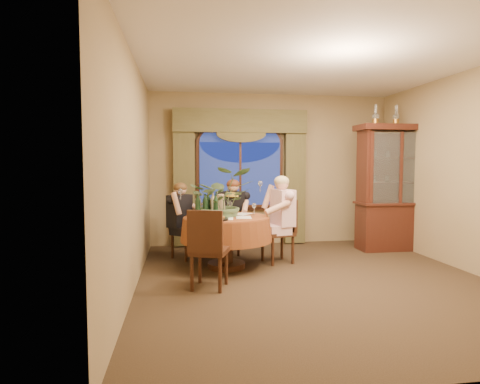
{
  "coord_description": "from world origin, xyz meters",
  "views": [
    {
      "loc": [
        -1.71,
        -4.89,
        1.5
      ],
      "look_at": [
        -0.85,
        0.79,
        1.1
      ],
      "focal_mm": 30.0,
      "sensor_mm": 36.0,
      "label": 1
    }
  ],
  "objects": [
    {
      "name": "wall_right",
      "position": [
        2.25,
        0.0,
        1.4
      ],
      "size": [
        0.0,
        5.0,
        5.0
      ],
      "primitive_type": "plane",
      "rotation": [
        1.57,
        0.0,
        -1.57
      ],
      "color": "#8C764E",
      "rests_on": "ground"
    },
    {
      "name": "person_back",
      "position": [
        -1.71,
        1.4,
        0.61
      ],
      "size": [
        0.59,
        0.59,
        1.22
      ],
      "primitive_type": null,
      "rotation": [
        0.0,
        0.0,
        -2.31
      ],
      "color": "black",
      "rests_on": "floor"
    },
    {
      "name": "cheese_platter",
      "position": [
        -1.25,
        0.44,
        0.76
      ],
      "size": [
        0.38,
        0.38,
        0.02
      ],
      "primitive_type": "cylinder",
      "color": "black",
      "rests_on": "dining_table"
    },
    {
      "name": "chair_front_left",
      "position": [
        -1.36,
        -0.12,
        0.48
      ],
      "size": [
        0.53,
        0.53,
        0.96
      ],
      "primitive_type": "cube",
      "rotation": [
        0.0,
        0.0,
        -0.33
      ],
      "color": "black",
      "rests_on": "floor"
    },
    {
      "name": "wine_bottle_1",
      "position": [
        -1.44,
        0.86,
        0.92
      ],
      "size": [
        0.07,
        0.07,
        0.33
      ],
      "primitive_type": "cylinder",
      "color": "tan",
      "rests_on": "dining_table"
    },
    {
      "name": "ceiling",
      "position": [
        0.0,
        0.0,
        2.8
      ],
      "size": [
        5.0,
        5.0,
        0.0
      ],
      "primitive_type": "plane",
      "rotation": [
        3.14,
        0.0,
        0.0
      ],
      "color": "white",
      "rests_on": "wall_back"
    },
    {
      "name": "oil_lamp_left",
      "position": [
        1.62,
        1.6,
        2.34
      ],
      "size": [
        0.11,
        0.11,
        0.34
      ],
      "primitive_type": null,
      "color": "#A5722D",
      "rests_on": "china_cabinet"
    },
    {
      "name": "tasting_paper_0",
      "position": [
        -0.82,
        0.62,
        0.75
      ],
      "size": [
        0.24,
        0.32,
        0.0
      ],
      "primitive_type": "cube",
      "rotation": [
        0.0,
        0.0,
        -0.11
      ],
      "color": "white",
      "rests_on": "dining_table"
    },
    {
      "name": "tasting_paper_1",
      "position": [
        -0.79,
        0.99,
        0.75
      ],
      "size": [
        0.35,
        0.37,
        0.0
      ],
      "primitive_type": "cube",
      "rotation": [
        0.0,
        0.0,
        -0.69
      ],
      "color": "white",
      "rests_on": "dining_table"
    },
    {
      "name": "tasting_paper_2",
      "position": [
        -1.09,
        0.54,
        0.75
      ],
      "size": [
        0.25,
        0.32,
        0.0
      ],
      "primitive_type": "cube",
      "rotation": [
        0.0,
        0.0,
        -0.13
      ],
      "color": "white",
      "rests_on": "dining_table"
    },
    {
      "name": "oil_lamp_right",
      "position": [
        2.37,
        1.6,
        2.34
      ],
      "size": [
        0.11,
        0.11,
        0.34
      ],
      "primitive_type": null,
      "color": "#A5722D",
      "rests_on": "china_cabinet"
    },
    {
      "name": "person_pink",
      "position": [
        -0.17,
        0.98,
        0.67
      ],
      "size": [
        0.53,
        0.56,
        1.33
      ],
      "primitive_type": null,
      "rotation": [
        0.0,
        0.0,
        -4.5
      ],
      "color": "beige",
      "rests_on": "floor"
    },
    {
      "name": "arched_transom",
      "position": [
        -0.6,
        2.43,
        2.08
      ],
      "size": [
        1.6,
        0.06,
        0.44
      ],
      "primitive_type": null,
      "color": "navy",
      "rests_on": "wall_back"
    },
    {
      "name": "drapery_left",
      "position": [
        -1.63,
        2.38,
        1.18
      ],
      "size": [
        0.38,
        0.14,
        2.32
      ],
      "primitive_type": "cube",
      "color": "#4B4724",
      "rests_on": "floor"
    },
    {
      "name": "person_scarf",
      "position": [
        -0.84,
        1.58,
        0.63
      ],
      "size": [
        0.54,
        0.51,
        1.26
      ],
      "primitive_type": null,
      "rotation": [
        0.0,
        0.0,
        -3.4
      ],
      "color": "black",
      "rests_on": "floor"
    },
    {
      "name": "wine_bottle_0",
      "position": [
        -1.46,
        0.73,
        0.92
      ],
      "size": [
        0.07,
        0.07,
        0.33
      ],
      "primitive_type": "cylinder",
      "color": "black",
      "rests_on": "dining_table"
    },
    {
      "name": "stoneware_vase",
      "position": [
        -1.13,
        0.9,
        0.91
      ],
      "size": [
        0.17,
        0.17,
        0.31
      ],
      "primitive_type": null,
      "color": "#9D8365",
      "rests_on": "dining_table"
    },
    {
      "name": "centerpiece_plant",
      "position": [
        -1.11,
        0.88,
        1.35
      ],
      "size": [
        0.92,
        1.02,
        0.8
      ],
      "primitive_type": "imported",
      "color": "#435C38",
      "rests_on": "dining_table"
    },
    {
      "name": "wine_glass_person_scarf",
      "position": [
        -0.94,
        1.21,
        0.84
      ],
      "size": [
        0.07,
        0.07,
        0.18
      ],
      "primitive_type": null,
      "color": "silver",
      "rests_on": "dining_table"
    },
    {
      "name": "floor",
      "position": [
        0.0,
        0.0,
        0.0
      ],
      "size": [
        5.0,
        5.0,
        0.0
      ],
      "primitive_type": "plane",
      "color": "black",
      "rests_on": "ground"
    },
    {
      "name": "dining_table",
      "position": [
        -1.05,
        0.79,
        0.38
      ],
      "size": [
        1.61,
        1.61,
        0.75
      ],
      "primitive_type": "cylinder",
      "rotation": [
        0.0,
        0.0,
        0.26
      ],
      "color": "maroon",
      "rests_on": "floor"
    },
    {
      "name": "wine_bottle_4",
      "position": [
        -1.24,
        0.87,
        0.92
      ],
      "size": [
        0.07,
        0.07,
        0.33
      ],
      "primitive_type": "cylinder",
      "color": "tan",
      "rests_on": "dining_table"
    },
    {
      "name": "chair_right",
      "position": [
        -0.24,
        0.99,
        0.48
      ],
      "size": [
        0.51,
        0.51,
        0.96
      ],
      "primitive_type": "cube",
      "rotation": [
        0.0,
        0.0,
        -4.47
      ],
      "color": "black",
      "rests_on": "floor"
    },
    {
      "name": "wall_back",
      "position": [
        0.0,
        2.5,
        1.4
      ],
      "size": [
        4.5,
        0.0,
        4.5
      ],
      "primitive_type": "plane",
      "rotation": [
        1.57,
        0.0,
        0.0
      ],
      "color": "#8C764E",
      "rests_on": "ground"
    },
    {
      "name": "wine_glass_person_pink",
      "position": [
        -0.63,
        0.88,
        0.84
      ],
      "size": [
        0.07,
        0.07,
        0.18
      ],
      "primitive_type": null,
      "color": "silver",
      "rests_on": "dining_table"
    },
    {
      "name": "china_cabinet",
      "position": [
        1.99,
        1.6,
        1.09
      ],
      "size": [
        1.35,
        0.53,
        2.17
      ],
      "primitive_type": "cube",
      "color": "#34120B",
      "rests_on": "floor"
    },
    {
      "name": "wine_glass_person_back",
      "position": [
        -1.37,
        1.08,
        0.84
      ],
      "size": [
        0.07,
        0.07,
        0.18
      ],
      "primitive_type": null,
      "color": "silver",
      "rests_on": "dining_table"
    },
    {
      "name": "oil_lamp_center",
      "position": [
        1.99,
        1.6,
        2.34
      ],
      "size": [
        0.11,
        0.11,
        0.34
      ],
      "primitive_type": null,
      "color": "#A5722D",
      "rests_on": "china_cabinet"
    },
    {
      "name": "swag_valance",
      "position": [
        -0.6,
        2.35,
        2.28
      ],
      "size": [
        2.45,
        0.16,
        0.42
      ],
      "primitive_type": null,
      "color": "#4B4724",
      "rests_on": "wall_back"
    },
    {
      "name": "wine_bottle_3",
      "position": [
        -1.3,
        0.93,
        0.92
      ],
      "size": [
        0.07,
        0.07,
        0.33
      ],
      "primitive_type": "cylinder",
      "color": "black",
      "rests_on": "dining_table"
    },
    {
      "name": "drapery_right",
      "position": [
        0.43,
        2.38,
        1.18
      ],
      "size": [
        0.38,
        0.14,
        2.32
      ],
      "primitive_type": "cube",
      "color": "#4B4724",
      "rests_on": "floor"
    },
    {
      "name": "wine_bottle_2",
      "position": [
        -1.36,
        0.76,
        0.92
      ],
      "size": [
        0.07,
        0.07,
        0.33
      ],
      "primitive_type": "cylinder",
      "color": "black",
      "rests_on": "dining_table"
    },
    {
      "name": "window",
      "position": [
        -0.6,
        2.43,
        1.3
      ],
      "size": [
        1.62,
        0.1,
        1.32
      ],
      "primitive_type": null,
      "color": "navy",
      "rests_on": "wall_back"
    },
    {
      "name": "chair_back",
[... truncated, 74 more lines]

